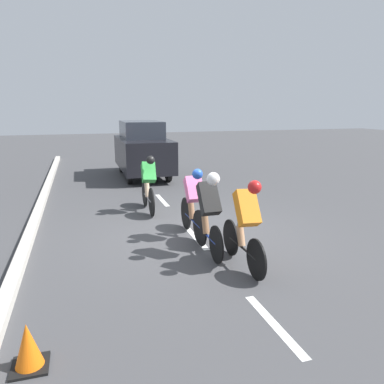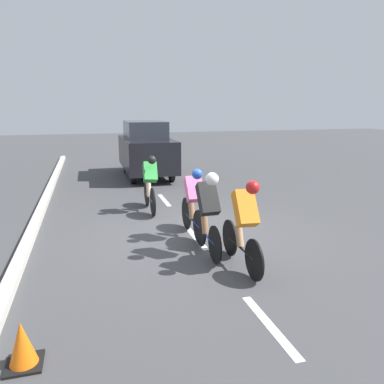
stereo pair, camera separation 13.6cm
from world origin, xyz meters
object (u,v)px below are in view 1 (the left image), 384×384
cyclist_black (208,210)px  support_car (143,149)px  cyclist_pink (194,202)px  traffic_cone (28,347)px  cyclist_orange (246,222)px  cyclist_green (148,183)px

cyclist_black → support_car: size_ratio=0.42×
cyclist_pink → traffic_cone: 4.21m
cyclist_orange → traffic_cone: bearing=27.1°
support_car → cyclist_green: bearing=82.2°
traffic_cone → support_car: bearing=-105.7°
support_car → cyclist_pink: bearing=88.8°
cyclist_pink → cyclist_orange: size_ratio=1.02×
cyclist_pink → cyclist_orange: (-0.38, 1.61, 0.05)m
cyclist_green → cyclist_black: bearing=99.9°
cyclist_orange → traffic_cone: size_ratio=3.39×
cyclist_pink → cyclist_green: (0.52, -2.13, -0.00)m
cyclist_black → support_car: 7.84m
cyclist_orange → support_car: bearing=-88.4°
support_car → traffic_cone: (2.85, 10.16, -0.79)m
cyclist_black → cyclist_pink: cyclist_black is taller
traffic_cone → cyclist_orange: bearing=-152.9°
cyclist_pink → traffic_cone: cyclist_pink is taller
cyclist_pink → cyclist_orange: 1.65m
cyclist_pink → support_car: (-0.14, -6.97, 0.29)m
support_car → traffic_cone: bearing=74.3°
support_car → cyclist_orange: bearing=91.6°
cyclist_black → cyclist_green: (0.52, -3.00, -0.07)m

